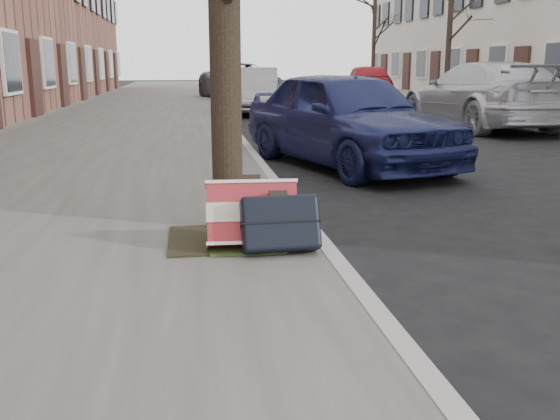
{
  "coord_description": "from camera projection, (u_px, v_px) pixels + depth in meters",
  "views": [
    {
      "loc": [
        -2.26,
        -3.47,
        1.44
      ],
      "look_at": [
        -1.62,
        0.8,
        0.44
      ],
      "focal_mm": 40.0,
      "sensor_mm": 36.0,
      "label": 1
    }
  ],
  "objects": [
    {
      "name": "suitcase_red",
      "position": [
        252.0,
        214.0,
        4.57
      ],
      "size": [
        0.67,
        0.39,
        0.51
      ],
      "primitive_type": "cube",
      "rotation": [
        -0.42,
        0.0,
        -0.05
      ],
      "color": "maroon",
      "rests_on": "near_sidewalk"
    },
    {
      "name": "dirt_patch",
      "position": [
        224.0,
        239.0,
        4.83
      ],
      "size": [
        0.85,
        0.85,
        0.02
      ],
      "primitive_type": "cube",
      "color": "black",
      "rests_on": "near_sidewalk"
    },
    {
      "name": "ground",
      "position": [
        548.0,
        296.0,
        3.99
      ],
      "size": [
        120.0,
        120.0,
        0.0
      ],
      "primitive_type": "plane",
      "color": "black",
      "rests_on": "ground"
    },
    {
      "name": "car_near_mid",
      "position": [
        253.0,
        91.0,
        18.82
      ],
      "size": [
        2.08,
        4.34,
        1.37
      ],
      "primitive_type": "imported",
      "rotation": [
        0.0,
        0.0,
        -0.16
      ],
      "color": "#93969A",
      "rests_on": "ground"
    },
    {
      "name": "suitcase_navy",
      "position": [
        280.0,
        223.0,
        4.45
      ],
      "size": [
        0.57,
        0.35,
        0.44
      ],
      "primitive_type": "cube",
      "rotation": [
        -0.42,
        0.0,
        0.04
      ],
      "color": "black",
      "rests_on": "near_sidewalk"
    },
    {
      "name": "tree_far_b",
      "position": [
        450.0,
        28.0,
        22.32
      ],
      "size": [
        0.2,
        0.2,
        5.23
      ],
      "primitive_type": "cylinder",
      "color": "black",
      "rests_on": "far_sidewalk"
    },
    {
      "name": "far_sidewalk",
      "position": [
        509.0,
        110.0,
        19.55
      ],
      "size": [
        4.0,
        70.0,
        0.12
      ],
      "primitive_type": "cube",
      "color": "#67655D",
      "rests_on": "ground"
    },
    {
      "name": "car_near_back",
      "position": [
        240.0,
        82.0,
        25.35
      ],
      "size": [
        3.39,
        5.82,
        1.52
      ],
      "primitive_type": "imported",
      "rotation": [
        0.0,
        0.0,
        0.17
      ],
      "color": "#3B3C40",
      "rests_on": "ground"
    },
    {
      "name": "car_near_front",
      "position": [
        347.0,
        118.0,
        8.94
      ],
      "size": [
        2.8,
        4.42,
        1.4
      ],
      "primitive_type": "imported",
      "rotation": [
        0.0,
        0.0,
        0.3
      ],
      "color": "#181E4E",
      "rests_on": "ground"
    },
    {
      "name": "car_far_back",
      "position": [
        367.0,
        83.0,
        24.95
      ],
      "size": [
        2.59,
        4.68,
        1.51
      ],
      "primitive_type": "imported",
      "rotation": [
        0.0,
        0.0,
        2.95
      ],
      "color": "maroon",
      "rests_on": "ground"
    },
    {
      "name": "tree_far_c",
      "position": [
        374.0,
        39.0,
        31.22
      ],
      "size": [
        0.2,
        0.2,
        5.22
      ],
      "primitive_type": "cylinder",
      "color": "black",
      "rests_on": "far_sidewalk"
    },
    {
      "name": "car_far_front",
      "position": [
        482.0,
        95.0,
        14.36
      ],
      "size": [
        2.35,
        5.31,
        1.51
      ],
      "primitive_type": "imported",
      "rotation": [
        0.0,
        0.0,
        3.19
      ],
      "color": "#B2B4B9",
      "rests_on": "ground"
    },
    {
      "name": "near_sidewalk",
      "position": [
        135.0,
        114.0,
        17.89
      ],
      "size": [
        5.0,
        70.0,
        0.12
      ],
      "primitive_type": "cube",
      "color": "#66635C",
      "rests_on": "ground"
    }
  ]
}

